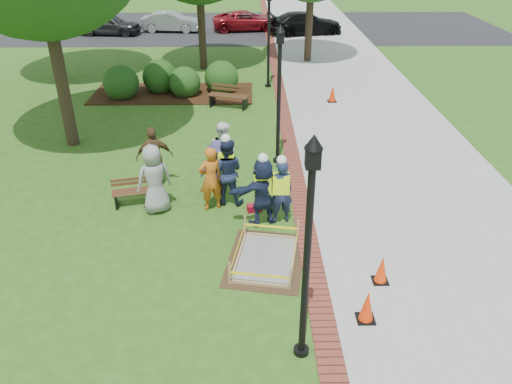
{
  "coord_description": "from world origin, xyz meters",
  "views": [
    {
      "loc": [
        0.33,
        -9.47,
        6.94
      ],
      "look_at": [
        0.5,
        1.2,
        1.0
      ],
      "focal_mm": 35.0,
      "sensor_mm": 36.0,
      "label": 1
    }
  ],
  "objects_px": {
    "lamp_near": "(308,239)",
    "wet_concrete_pad": "(266,251)",
    "bench_near": "(137,196)",
    "hivis_worker_c": "(226,170)",
    "hivis_worker_b": "(281,190)",
    "hivis_worker_a": "(263,190)",
    "cone_front": "(367,307)"
  },
  "relations": [
    {
      "from": "bench_near",
      "to": "cone_front",
      "type": "distance_m",
      "value": 7.01
    },
    {
      "from": "bench_near",
      "to": "hivis_worker_a",
      "type": "height_order",
      "value": "hivis_worker_a"
    },
    {
      "from": "lamp_near",
      "to": "hivis_worker_a",
      "type": "distance_m",
      "value": 4.66
    },
    {
      "from": "bench_near",
      "to": "hivis_worker_b",
      "type": "height_order",
      "value": "hivis_worker_b"
    },
    {
      "from": "wet_concrete_pad",
      "to": "hivis_worker_a",
      "type": "xyz_separation_m",
      "value": [
        -0.03,
        1.59,
        0.73
      ]
    },
    {
      "from": "bench_near",
      "to": "cone_front",
      "type": "bearing_deg",
      "value": -40.91
    },
    {
      "from": "wet_concrete_pad",
      "to": "hivis_worker_c",
      "type": "bearing_deg",
      "value": 110.09
    },
    {
      "from": "bench_near",
      "to": "hivis_worker_a",
      "type": "distance_m",
      "value": 3.61
    },
    {
      "from": "wet_concrete_pad",
      "to": "bench_near",
      "type": "relative_size",
      "value": 1.85
    },
    {
      "from": "cone_front",
      "to": "hivis_worker_a",
      "type": "bearing_deg",
      "value": 118.22
    },
    {
      "from": "lamp_near",
      "to": "hivis_worker_c",
      "type": "height_order",
      "value": "lamp_near"
    },
    {
      "from": "lamp_near",
      "to": "hivis_worker_c",
      "type": "distance_m",
      "value": 5.83
    },
    {
      "from": "wet_concrete_pad",
      "to": "cone_front",
      "type": "height_order",
      "value": "cone_front"
    },
    {
      "from": "bench_near",
      "to": "hivis_worker_b",
      "type": "bearing_deg",
      "value": -14.04
    },
    {
      "from": "bench_near",
      "to": "lamp_near",
      "type": "height_order",
      "value": "lamp_near"
    },
    {
      "from": "cone_front",
      "to": "hivis_worker_b",
      "type": "height_order",
      "value": "hivis_worker_b"
    },
    {
      "from": "hivis_worker_b",
      "to": "hivis_worker_a",
      "type": "bearing_deg",
      "value": -172.0
    },
    {
      "from": "bench_near",
      "to": "lamp_near",
      "type": "bearing_deg",
      "value": -53.69
    },
    {
      "from": "wet_concrete_pad",
      "to": "bench_near",
      "type": "bearing_deg",
      "value": 142.61
    },
    {
      "from": "lamp_near",
      "to": "hivis_worker_c",
      "type": "bearing_deg",
      "value": 105.6
    },
    {
      "from": "wet_concrete_pad",
      "to": "lamp_near",
      "type": "xyz_separation_m",
      "value": [
        0.55,
        -2.78,
        2.25
      ]
    },
    {
      "from": "wet_concrete_pad",
      "to": "hivis_worker_c",
      "type": "relative_size",
      "value": 1.27
    },
    {
      "from": "hivis_worker_a",
      "to": "hivis_worker_b",
      "type": "relative_size",
      "value": 1.04
    },
    {
      "from": "lamp_near",
      "to": "wet_concrete_pad",
      "type": "bearing_deg",
      "value": 101.13
    },
    {
      "from": "wet_concrete_pad",
      "to": "cone_front",
      "type": "xyz_separation_m",
      "value": [
        1.88,
        -1.98,
        0.11
      ]
    },
    {
      "from": "wet_concrete_pad",
      "to": "lamp_near",
      "type": "bearing_deg",
      "value": -78.87
    },
    {
      "from": "wet_concrete_pad",
      "to": "hivis_worker_c",
      "type": "xyz_separation_m",
      "value": [
        -0.97,
        2.65,
        0.76
      ]
    },
    {
      "from": "cone_front",
      "to": "hivis_worker_b",
      "type": "relative_size",
      "value": 0.38
    },
    {
      "from": "cone_front",
      "to": "bench_near",
      "type": "bearing_deg",
      "value": 139.09
    },
    {
      "from": "bench_near",
      "to": "hivis_worker_c",
      "type": "bearing_deg",
      "value": 0.88
    },
    {
      "from": "cone_front",
      "to": "hivis_worker_a",
      "type": "xyz_separation_m",
      "value": [
        -1.91,
        3.57,
        0.62
      ]
    },
    {
      "from": "hivis_worker_b",
      "to": "lamp_near",
      "type": "bearing_deg",
      "value": -88.37
    }
  ]
}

